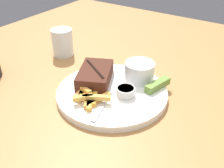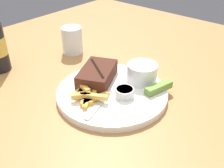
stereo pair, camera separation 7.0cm
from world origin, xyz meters
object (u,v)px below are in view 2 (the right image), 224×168
(pickle_spear, at_px, (159,88))
(drinking_glass, at_px, (72,40))
(fork_utensil, at_px, (98,106))
(coleslaw_cup, at_px, (142,72))
(dipping_sauce_cup, at_px, (124,93))
(dinner_plate, at_px, (112,93))
(steak_portion, at_px, (97,74))

(pickle_spear, distance_m, drinking_glass, 0.39)
(fork_utensil, relative_size, drinking_glass, 1.40)
(coleslaw_cup, bearing_deg, dipping_sauce_cup, -173.97)
(coleslaw_cup, xyz_separation_m, pickle_spear, (-0.01, -0.07, -0.02))
(pickle_spear, bearing_deg, dipping_sauce_cup, 146.55)
(fork_utensil, bearing_deg, dinner_plate, 0.00)
(coleslaw_cup, bearing_deg, fork_utensil, 176.02)
(fork_utensil, bearing_deg, dipping_sauce_cup, -32.06)
(coleslaw_cup, distance_m, fork_utensil, 0.17)
(coleslaw_cup, height_order, pickle_spear, coleslaw_cup)
(dipping_sauce_cup, height_order, fork_utensil, dipping_sauce_cup)
(steak_portion, bearing_deg, pickle_spear, -67.67)
(dipping_sauce_cup, bearing_deg, pickle_spear, -33.45)
(dipping_sauce_cup, distance_m, pickle_spear, 0.10)
(dinner_plate, height_order, pickle_spear, pickle_spear)
(dinner_plate, height_order, dipping_sauce_cup, dipping_sauce_cup)
(coleslaw_cup, xyz_separation_m, drinking_glass, (0.03, 0.32, -0.00))
(dinner_plate, distance_m, fork_utensil, 0.08)
(coleslaw_cup, xyz_separation_m, fork_utensil, (-0.17, 0.01, -0.03))
(coleslaw_cup, height_order, fork_utensil, coleslaw_cup)
(pickle_spear, relative_size, drinking_glass, 0.93)
(dipping_sauce_cup, relative_size, pickle_spear, 0.57)
(steak_portion, height_order, pickle_spear, steak_portion)
(dinner_plate, distance_m, steak_portion, 0.07)
(steak_portion, height_order, dipping_sauce_cup, steak_portion)
(coleslaw_cup, height_order, dipping_sauce_cup, coleslaw_cup)
(dipping_sauce_cup, distance_m, drinking_glass, 0.35)
(dipping_sauce_cup, bearing_deg, steak_portion, 81.64)
(pickle_spear, bearing_deg, coleslaw_cup, 78.35)
(dipping_sauce_cup, xyz_separation_m, drinking_glass, (0.12, 0.33, 0.02))
(dipping_sauce_cup, height_order, drinking_glass, drinking_glass)
(steak_portion, relative_size, dipping_sauce_cup, 3.24)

